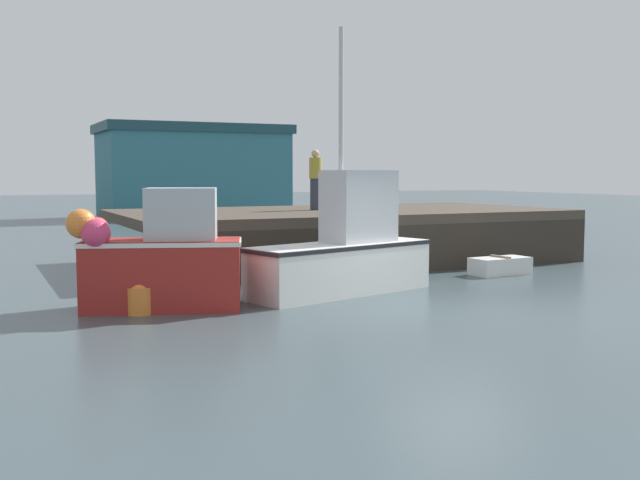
# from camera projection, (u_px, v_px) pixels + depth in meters

# --- Properties ---
(ground) EXTENTS (120.00, 160.00, 0.10)m
(ground) POSITION_uv_depth(u_px,v_px,m) (457.00, 312.00, 13.58)
(ground) COLOR #3D4C51
(pier) EXTENTS (12.14, 6.09, 1.44)m
(pier) POSITION_uv_depth(u_px,v_px,m) (347.00, 220.00, 20.45)
(pier) COLOR #473D33
(pier) RESTS_ON ground
(fishing_boat_near_left) EXTENTS (3.17, 2.07, 2.20)m
(fishing_boat_near_left) POSITION_uv_depth(u_px,v_px,m) (161.00, 260.00, 13.44)
(fishing_boat_near_left) COLOR maroon
(fishing_boat_near_left) RESTS_ON ground
(fishing_boat_near_right) EXTENTS (4.36, 2.33, 5.35)m
(fishing_boat_near_right) POSITION_uv_depth(u_px,v_px,m) (345.00, 251.00, 15.30)
(fishing_boat_near_right) COLOR silver
(fishing_boat_near_right) RESTS_ON ground
(rowboat) EXTENTS (1.51, 0.81, 0.46)m
(rowboat) POSITION_uv_depth(u_px,v_px,m) (500.00, 266.00, 18.15)
(rowboat) COLOR silver
(rowboat) RESTS_ON ground
(dockworker) EXTENTS (0.34, 0.34, 1.66)m
(dockworker) POSITION_uv_depth(u_px,v_px,m) (315.00, 180.00, 20.59)
(dockworker) COLOR #2D3342
(dockworker) RESTS_ON pier
(warehouse) EXTENTS (10.25, 5.81, 5.15)m
(warehouse) POSITION_uv_depth(u_px,v_px,m) (193.00, 171.00, 42.08)
(warehouse) COLOR #2D6B7A
(warehouse) RESTS_ON ground
(mooring_buoy_foreground) EXTENTS (0.48, 0.48, 0.72)m
(mooring_buoy_foreground) POSITION_uv_depth(u_px,v_px,m) (140.00, 296.00, 13.04)
(mooring_buoy_foreground) COLOR orange
(mooring_buoy_foreground) RESTS_ON ground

